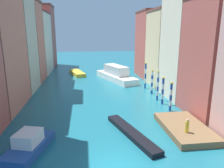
# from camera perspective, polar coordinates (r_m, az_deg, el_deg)

# --- Properties ---
(ground_plane) EXTENTS (154.00, 154.00, 0.00)m
(ground_plane) POSITION_cam_1_polar(r_m,az_deg,el_deg) (40.25, -4.32, -1.01)
(ground_plane) COLOR #196070
(building_left_2) EXTENTS (7.99, 7.79, 20.98)m
(building_left_2) POSITION_cam_1_polar(r_m,az_deg,el_deg) (40.96, -26.13, 12.78)
(building_left_2) COLOR #BCB299
(building_left_2) RESTS_ON ground
(building_left_3) EXTENTS (7.99, 7.18, 16.60)m
(building_left_3) POSITION_cam_1_polar(r_m,az_deg,el_deg) (48.41, -22.99, 10.43)
(building_left_3) COLOR #C6705B
(building_left_3) RESTS_ON ground
(building_left_4) EXTENTS (7.99, 11.86, 15.13)m
(building_left_4) POSITION_cam_1_polar(r_m,az_deg,el_deg) (57.95, -20.40, 10.30)
(building_left_4) COLOR beige
(building_left_4) RESTS_ON ground
(building_left_5) EXTENTS (7.99, 8.31, 17.84)m
(building_left_5) POSITION_cam_1_polar(r_m,az_deg,el_deg) (67.90, -18.62, 11.98)
(building_left_5) COLOR #B25147
(building_left_5) RESTS_ON ground
(building_right_1) EXTENTS (7.99, 7.91, 14.69)m
(building_right_1) POSITION_cam_1_polar(r_m,az_deg,el_deg) (29.14, 27.78, 6.51)
(building_right_1) COLOR #B25147
(building_right_1) RESTS_ON ground
(building_right_2) EXTENTS (7.99, 7.72, 21.86)m
(building_right_2) POSITION_cam_1_polar(r_m,az_deg,el_deg) (35.65, 21.14, 14.00)
(building_right_2) COLOR beige
(building_right_2) RESTS_ON ground
(building_right_3) EXTENTS (7.99, 8.52, 14.42)m
(building_right_3) POSITION_cam_1_polar(r_m,az_deg,el_deg) (43.21, 15.51, 9.28)
(building_right_3) COLOR beige
(building_right_3) RESTS_ON ground
(building_right_4) EXTENTS (7.99, 9.36, 14.96)m
(building_right_4) POSITION_cam_1_polar(r_m,az_deg,el_deg) (51.53, 11.66, 10.44)
(building_right_4) COLOR #B25147
(building_right_4) RESTS_ON ground
(waterfront_dock) EXTENTS (4.27, 7.59, 0.67)m
(waterfront_dock) POSITION_cam_1_polar(r_m,az_deg,el_deg) (24.34, 18.85, -11.04)
(waterfront_dock) COLOR brown
(waterfront_dock) RESTS_ON ground
(person_on_dock) EXTENTS (0.36, 0.36, 1.43)m
(person_on_dock) POSITION_cam_1_polar(r_m,az_deg,el_deg) (22.34, 19.44, -10.59)
(person_on_dock) COLOR gold
(person_on_dock) RESTS_ON waterfront_dock
(mooring_pole_0) EXTENTS (0.36, 0.36, 4.00)m
(mooring_pole_0) POSITION_cam_1_polar(r_m,az_deg,el_deg) (28.97, 15.46, -3.17)
(mooring_pole_0) COLOR #1E479E
(mooring_pole_0) RESTS_ON ground
(mooring_pole_1) EXTENTS (0.36, 0.36, 4.10)m
(mooring_pole_1) POSITION_cam_1_polar(r_m,az_deg,el_deg) (31.49, 13.44, -1.59)
(mooring_pole_1) COLOR #1E479E
(mooring_pole_1) RESTS_ON ground
(mooring_pole_2) EXTENTS (0.34, 0.34, 4.59)m
(mooring_pole_2) POSITION_cam_1_polar(r_m,az_deg,el_deg) (33.11, 12.16, -0.34)
(mooring_pole_2) COLOR #1E479E
(mooring_pole_2) RESTS_ON ground
(mooring_pole_3) EXTENTS (0.39, 0.39, 4.17)m
(mooring_pole_3) POSITION_cam_1_polar(r_m,az_deg,el_deg) (36.42, 10.67, 0.68)
(mooring_pole_3) COLOR #1E479E
(mooring_pole_3) RESTS_ON ground
(mooring_pole_4) EXTENTS (0.36, 0.36, 4.87)m
(mooring_pole_4) POSITION_cam_1_polar(r_m,az_deg,el_deg) (39.86, 8.94, 2.39)
(mooring_pole_4) COLOR #1E479E
(mooring_pole_4) RESTS_ON ground
(vaporetto_white) EXTENTS (7.66, 13.38, 3.21)m
(vaporetto_white) POSITION_cam_1_polar(r_m,az_deg,el_deg) (46.35, 1.05, 2.57)
(vaporetto_white) COLOR white
(vaporetto_white) RESTS_ON ground
(gondola_black) EXTENTS (3.86, 9.00, 0.51)m
(gondola_black) POSITION_cam_1_polar(r_m,az_deg,el_deg) (22.28, 5.23, -12.93)
(gondola_black) COLOR black
(gondola_black) RESTS_ON ground
(motorboat_0) EXTENTS (3.82, 5.99, 1.88)m
(motorboat_0) POSITION_cam_1_polar(r_m,az_deg,el_deg) (20.65, -21.36, -14.86)
(motorboat_0) COLOR #234C93
(motorboat_0) RESTS_ON ground
(motorboat_1) EXTENTS (4.31, 8.30, 0.78)m
(motorboat_1) POSITION_cam_1_polar(r_m,az_deg,el_deg) (53.29, -9.29, 2.94)
(motorboat_1) COLOR gold
(motorboat_1) RESTS_ON ground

